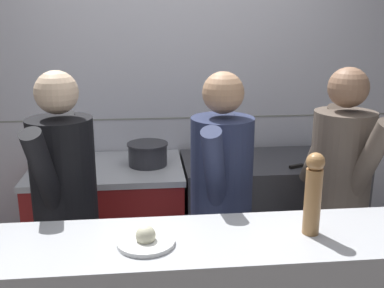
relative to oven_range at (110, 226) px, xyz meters
The scene contains 11 objects.
wall_back_tiled 1.07m from the oven_range, 37.49° to the left, with size 8.00×0.06×2.60m.
oven_range is the anchor object (origin of this frame).
prep_counter 1.15m from the oven_range, ahead, with size 1.24×0.65×0.91m.
stock_pot 0.61m from the oven_range, behind, with size 0.26×0.26×0.15m.
sauce_pot 0.61m from the oven_range, ahead, with size 0.28×0.28×0.16m.
chefs_knife 1.45m from the oven_range, ahead, with size 0.33×0.15×0.02m.
plated_dish_main 1.53m from the oven_range, 78.92° to the right, with size 0.23×0.23×0.08m.
pepper_mill 1.82m from the oven_range, 55.10° to the right, with size 0.08×0.08×0.35m.
chef_head_cook 0.88m from the oven_range, 101.74° to the right, with size 0.40×0.72×1.65m.
chef_sous 1.11m from the oven_range, 48.06° to the right, with size 0.42×0.70×1.63m.
chef_line 1.60m from the oven_range, 27.62° to the right, with size 0.40×0.72×1.64m.
Camera 1 is at (-0.23, -1.86, 1.89)m, focal length 42.00 mm.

